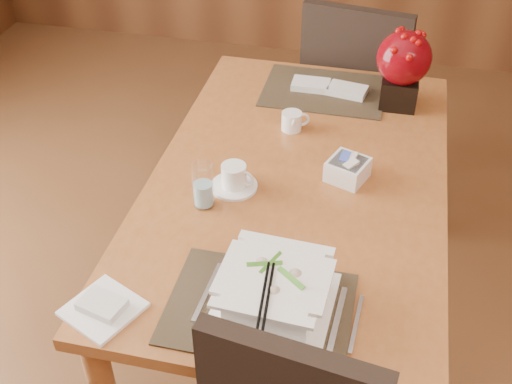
% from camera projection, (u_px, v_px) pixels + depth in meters
% --- Properties ---
extents(dining_table, '(0.90, 1.50, 0.75)m').
position_uv_depth(dining_table, '(297.00, 201.00, 2.05)').
color(dining_table, '#A45F2D').
rests_on(dining_table, ground).
extents(placemat_near, '(0.45, 0.33, 0.01)m').
position_uv_depth(placemat_near, '(259.00, 308.00, 1.56)').
color(placemat_near, black).
rests_on(placemat_near, dining_table).
extents(placemat_far, '(0.45, 0.33, 0.01)m').
position_uv_depth(placemat_far, '(324.00, 91.00, 2.41)').
color(placemat_far, black).
rests_on(placemat_far, dining_table).
extents(soup_setting, '(0.30, 0.30, 0.12)m').
position_uv_depth(soup_setting, '(274.00, 292.00, 1.53)').
color(soup_setting, white).
rests_on(soup_setting, dining_table).
extents(coffee_cup, '(0.14, 0.14, 0.08)m').
position_uv_depth(coffee_cup, '(234.00, 178.00, 1.92)').
color(coffee_cup, white).
rests_on(coffee_cup, dining_table).
extents(water_glass, '(0.08, 0.08, 0.14)m').
position_uv_depth(water_glass, '(203.00, 185.00, 1.84)').
color(water_glass, white).
rests_on(water_glass, dining_table).
extents(creamer_jug, '(0.12, 0.12, 0.06)m').
position_uv_depth(creamer_jug, '(292.00, 121.00, 2.18)').
color(creamer_jug, white).
rests_on(creamer_jug, dining_table).
extents(sugar_caddy, '(0.14, 0.14, 0.07)m').
position_uv_depth(sugar_caddy, '(348.00, 170.00, 1.96)').
color(sugar_caddy, white).
rests_on(sugar_caddy, dining_table).
extents(berry_decor, '(0.19, 0.19, 0.28)m').
position_uv_depth(berry_decor, '(403.00, 65.00, 2.23)').
color(berry_decor, black).
rests_on(berry_decor, dining_table).
extents(napkins_far, '(0.29, 0.13, 0.02)m').
position_uv_depth(napkins_far, '(332.00, 88.00, 2.39)').
color(napkins_far, silver).
rests_on(napkins_far, dining_table).
extents(bread_plate, '(0.21, 0.21, 0.01)m').
position_uv_depth(bread_plate, '(103.00, 309.00, 1.56)').
color(bread_plate, white).
rests_on(bread_plate, dining_table).
extents(far_chair, '(0.52, 0.53, 0.98)m').
position_uv_depth(far_chair, '(356.00, 93.00, 2.79)').
color(far_chair, black).
rests_on(far_chair, ground).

